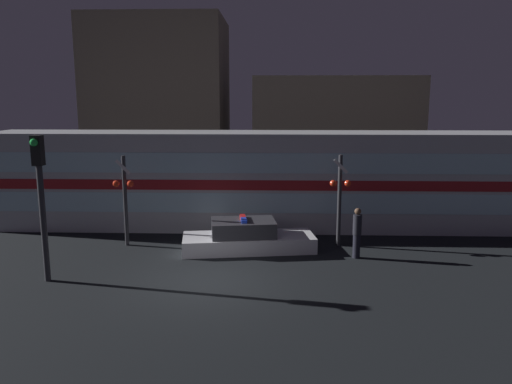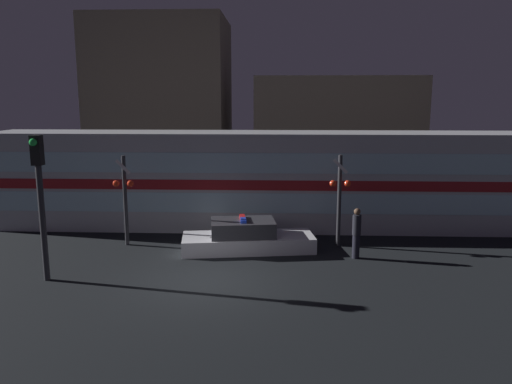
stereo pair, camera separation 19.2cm
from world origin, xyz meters
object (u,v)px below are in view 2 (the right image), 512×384
Objects in this scene: pedestrian at (356,233)px; traffic_light_corner at (40,192)px; train at (263,180)px; crossing_signal_near at (339,196)px; police_car at (247,238)px.

traffic_light_corner reaches higher than pedestrian.
pedestrian is 10.48m from traffic_light_corner.
train reaches higher than crossing_signal_near.
crossing_signal_near is (3.48, 0.65, 1.51)m from police_car.
traffic_light_corner is (-9.97, -2.62, 1.86)m from pedestrian.
train is 4.65× the size of police_car.
pedestrian is at bearing -72.69° from crossing_signal_near.
train reaches higher than pedestrian.
pedestrian is 1.84m from crossing_signal_near.
pedestrian is (3.94, -0.80, 0.47)m from police_car.
pedestrian is 0.52× the size of crossing_signal_near.
police_car is 2.79× the size of pedestrian.
traffic_light_corner is at bearing -156.83° from crossing_signal_near.
train is at bearing 74.27° from police_car.
traffic_light_corner is at bearing -165.27° from pedestrian.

